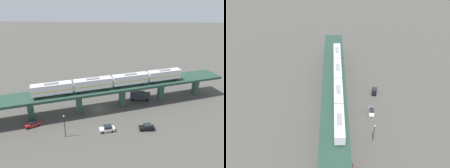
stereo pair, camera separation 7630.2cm
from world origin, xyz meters
The scene contains 8 objects.
ground_plane centered at (0.00, 0.00, 0.00)m, with size 400.00×400.00×0.00m, color #4C4944.
elevated_viaduct centered at (0.06, -0.17, 6.73)m, with size 38.95×89.44×7.84m.
subway_train centered at (0.17, -4.61, 10.38)m, with size 19.44×47.82×4.45m.
street_car_white centered at (-12.50, -3.72, 0.94)m, with size 2.78×4.70×1.89m.
street_car_red centered at (-10.89, 18.62, 0.94)m, with size 3.89×4.68×1.89m.
street_car_black centered at (-11.37, -15.19, 0.94)m, with size 2.30×4.56×1.89m.
delivery_truck centered at (7.17, -14.51, 1.76)m, with size 2.55×7.26×3.20m.
street_lamp centered at (-15.39, 7.69, 4.11)m, with size 0.44×0.44×6.94m.
Camera 2 is at (-18.68, 51.50, 55.79)m, focal length 35.00 mm.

